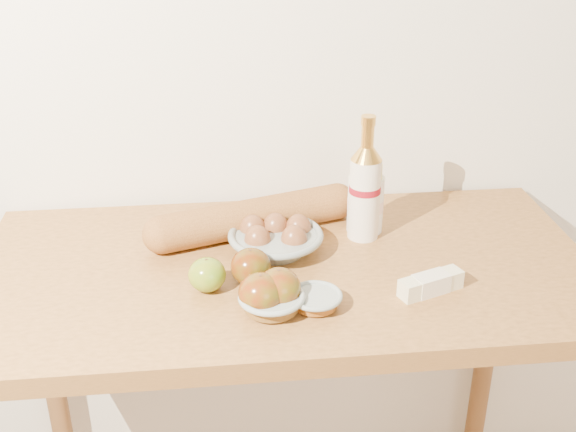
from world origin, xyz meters
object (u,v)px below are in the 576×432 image
at_px(baguette, 254,217).
at_px(bourbon_bottle, 365,190).
at_px(table, 286,317).
at_px(cream_bottle, 366,200).
at_px(egg_bowl, 276,238).

bearing_deg(baguette, bourbon_bottle, -26.35).
bearing_deg(table, bourbon_bottle, 29.93).
relative_size(cream_bottle, baguette, 0.32).
distance_m(table, cream_bottle, 0.29).
height_order(table, egg_bowl, egg_bowl).
bearing_deg(baguette, cream_bottle, -19.37).
relative_size(cream_bottle, egg_bowl, 0.73).
height_order(table, cream_bottle, cream_bottle).
distance_m(bourbon_bottle, cream_bottle, 0.05).
bearing_deg(egg_bowl, bourbon_bottle, 12.59).
bearing_deg(table, cream_bottle, 34.97).
relative_size(table, baguette, 2.55).
xyz_separation_m(bourbon_bottle, baguette, (-0.23, 0.04, -0.07)).
bearing_deg(bourbon_bottle, egg_bowl, 170.14).
bearing_deg(cream_bottle, egg_bowl, -140.12).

